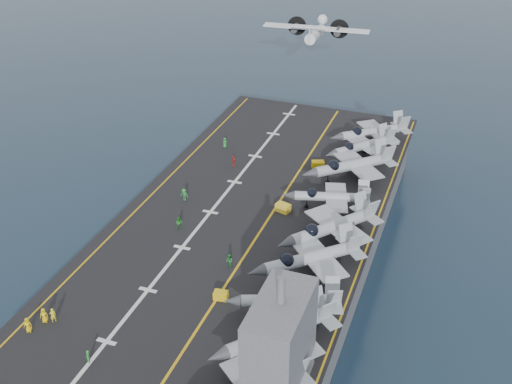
% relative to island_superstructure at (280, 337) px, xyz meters
% --- Properties ---
extents(ground, '(500.00, 500.00, 0.00)m').
position_rel_island_superstructure_xyz_m(ground, '(-15.00, 30.00, -17.90)').
color(ground, '#142135').
rests_on(ground, ground).
extents(hull, '(36.00, 90.00, 10.00)m').
position_rel_island_superstructure_xyz_m(hull, '(-15.00, 30.00, -12.90)').
color(hull, '#56595E').
rests_on(hull, ground).
extents(flight_deck, '(38.00, 92.00, 0.40)m').
position_rel_island_superstructure_xyz_m(flight_deck, '(-15.00, 30.00, -7.70)').
color(flight_deck, black).
rests_on(flight_deck, hull).
extents(foul_line, '(0.35, 90.00, 0.02)m').
position_rel_island_superstructure_xyz_m(foul_line, '(-12.00, 30.00, -7.48)').
color(foul_line, gold).
rests_on(foul_line, flight_deck).
extents(landing_centerline, '(0.50, 90.00, 0.02)m').
position_rel_island_superstructure_xyz_m(landing_centerline, '(-21.00, 30.00, -7.48)').
color(landing_centerline, silver).
rests_on(landing_centerline, flight_deck).
extents(deck_edge_port, '(0.25, 90.00, 0.02)m').
position_rel_island_superstructure_xyz_m(deck_edge_port, '(-32.00, 30.00, -7.48)').
color(deck_edge_port, gold).
rests_on(deck_edge_port, flight_deck).
extents(deck_edge_stbd, '(0.25, 90.00, 0.02)m').
position_rel_island_superstructure_xyz_m(deck_edge_stbd, '(3.50, 30.00, -7.48)').
color(deck_edge_stbd, gold).
rests_on(deck_edge_stbd, flight_deck).
extents(island_superstructure, '(5.00, 10.00, 15.00)m').
position_rel_island_superstructure_xyz_m(island_superstructure, '(0.00, 0.00, 0.00)').
color(island_superstructure, '#56595E').
rests_on(island_superstructure, flight_deck).
extents(fighter_jet_1, '(18.21, 18.81, 5.47)m').
position_rel_island_superstructure_xyz_m(fighter_jet_1, '(-1.92, 5.82, -4.76)').
color(fighter_jet_1, gray).
rests_on(fighter_jet_1, flight_deck).
extents(fighter_jet_2, '(16.58, 13.84, 4.92)m').
position_rel_island_superstructure_xyz_m(fighter_jet_2, '(-2.44, 11.66, -5.04)').
color(fighter_jet_2, gray).
rests_on(fighter_jet_2, flight_deck).
extents(fighter_jet_3, '(18.92, 18.65, 5.54)m').
position_rel_island_superstructure_xyz_m(fighter_jet_3, '(-2.34, 20.50, -4.73)').
color(fighter_jet_3, gray).
rests_on(fighter_jet_3, flight_deck).
extents(fighter_jet_4, '(18.83, 19.71, 5.71)m').
position_rel_island_superstructure_xyz_m(fighter_jet_4, '(-1.51, 28.50, -4.64)').
color(fighter_jet_4, '#90959E').
rests_on(fighter_jet_4, flight_deck).
extents(fighter_jet_5, '(15.40, 12.29, 4.68)m').
position_rel_island_superstructure_xyz_m(fighter_jet_5, '(-3.88, 37.25, -5.16)').
color(fighter_jet_5, gray).
rests_on(fighter_jet_5, flight_deck).
extents(fighter_jet_6, '(19.53, 19.16, 5.71)m').
position_rel_island_superstructure_xyz_m(fighter_jet_6, '(-2.92, 47.67, -4.65)').
color(fighter_jet_6, gray).
rests_on(fighter_jet_6, flight_deck).
extents(fighter_jet_7, '(16.49, 16.97, 4.94)m').
position_rel_island_superstructure_xyz_m(fighter_jet_7, '(-2.90, 56.12, -5.03)').
color(fighter_jet_7, gray).
rests_on(fighter_jet_7, flight_deck).
extents(fighter_jet_8, '(18.41, 17.62, 5.34)m').
position_rel_island_superstructure_xyz_m(fighter_jet_8, '(-2.28, 62.12, -4.83)').
color(fighter_jet_8, '#A0A7B0').
rests_on(fighter_jet_8, flight_deck).
extents(tow_cart_a, '(1.92, 1.38, 1.07)m').
position_rel_island_superstructure_xyz_m(tow_cart_a, '(-11.53, 11.67, -6.97)').
color(tow_cart_a, gold).
rests_on(tow_cart_a, flight_deck).
extents(tow_cart_b, '(2.45, 1.93, 1.29)m').
position_rel_island_superstructure_xyz_m(tow_cart_b, '(-10.62, 34.10, -6.86)').
color(tow_cart_b, yellow).
rests_on(tow_cart_b, flight_deck).
extents(tow_cart_c, '(2.47, 2.05, 1.27)m').
position_rel_island_superstructure_xyz_m(tow_cart_c, '(-9.31, 49.58, -6.87)').
color(tow_cart_c, '#C5A208').
rests_on(tow_cart_c, flight_deck).
extents(crew_0, '(1.40, 1.18, 1.99)m').
position_rel_island_superstructure_xyz_m(crew_0, '(-29.74, 0.45, -6.51)').
color(crew_0, '#E1BA0D').
rests_on(crew_0, flight_deck).
extents(crew_1, '(1.39, 1.44, 2.01)m').
position_rel_island_superstructure_xyz_m(crew_1, '(-28.75, 0.83, -6.50)').
color(crew_1, yellow).
rests_on(crew_1, flight_deck).
extents(crew_2, '(1.31, 1.04, 1.93)m').
position_rel_island_superstructure_xyz_m(crew_2, '(-23.50, 24.33, -6.53)').
color(crew_2, '#218C23').
rests_on(crew_2, flight_deck).
extents(crew_3, '(1.28, 0.92, 2.02)m').
position_rel_island_superstructure_xyz_m(crew_3, '(-26.31, 31.90, -6.49)').
color(crew_3, '#20872F').
rests_on(crew_3, flight_deck).
extents(crew_4, '(1.44, 1.42, 2.03)m').
position_rel_island_superstructure_xyz_m(crew_4, '(-23.23, 45.21, -6.49)').
color(crew_4, red).
rests_on(crew_4, flight_deck).
extents(crew_5, '(1.03, 1.29, 1.87)m').
position_rel_island_superstructure_xyz_m(crew_5, '(-27.51, 51.56, -6.57)').
color(crew_5, '#268C33').
rests_on(crew_5, flight_deck).
extents(crew_6, '(1.20, 1.27, 1.76)m').
position_rel_island_superstructure_xyz_m(crew_6, '(-21.07, -3.55, -6.62)').
color(crew_6, green).
rests_on(crew_6, flight_deck).
extents(crew_7, '(1.32, 1.45, 2.02)m').
position_rel_island_superstructure_xyz_m(crew_7, '(-13.03, 18.13, -6.49)').
color(crew_7, '#268C33').
rests_on(crew_7, flight_deck).
extents(transport_plane, '(24.74, 18.04, 5.52)m').
position_rel_island_superstructure_xyz_m(transport_plane, '(-21.25, 89.41, 3.61)').
color(transport_plane, white).
extents(crew_8, '(1.40, 1.18, 1.99)m').
position_rel_island_superstructure_xyz_m(crew_8, '(-30.50, -1.61, -6.51)').
color(crew_8, '#E1BA0D').
rests_on(crew_8, flight_deck).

